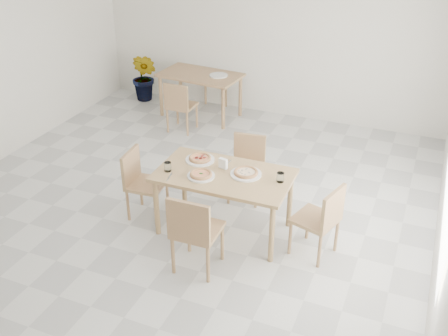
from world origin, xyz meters
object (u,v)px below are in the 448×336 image
at_px(tumbler_a, 280,177).
at_px(plate_margherita, 201,176).
at_px(chair_west, 140,179).
at_px(pizza_mushroom, 246,172).
at_px(napkin_holder, 223,164).
at_px(chair_back_n, 221,72).
at_px(plate_mushroom, 246,174).
at_px(second_table, 200,79).
at_px(chair_south, 194,229).
at_px(plate_empty, 219,75).
at_px(chair_east, 322,217).
at_px(pizza_margherita, 201,174).
at_px(plate_pepperoni, 200,160).
at_px(main_table, 224,180).
at_px(pizza_pepperoni, 200,158).
at_px(potted_plant, 145,77).
at_px(chair_north, 247,163).
at_px(tumbler_b, 168,167).
at_px(chair_back_s, 179,104).

bearing_deg(tumbler_a, plate_margherita, -164.52).
bearing_deg(plate_margherita, chair_west, 174.54).
relative_size(pizza_mushroom, tumbler_a, 3.22).
distance_m(napkin_holder, chair_back_n, 4.02).
distance_m(plate_mushroom, second_table, 3.47).
bearing_deg(napkin_holder, chair_south, -71.95).
distance_m(plate_margherita, plate_empty, 3.36).
relative_size(chair_east, pizza_margherita, 2.92).
bearing_deg(chair_east, napkin_holder, -80.25).
relative_size(napkin_holder, plate_empty, 0.41).
relative_size(chair_east, plate_pepperoni, 2.54).
distance_m(pizza_mushroom, napkin_holder, 0.29).
xyz_separation_m(main_table, pizza_pepperoni, (-0.38, 0.18, 0.11)).
height_order(chair_south, potted_plant, chair_south).
bearing_deg(chair_east, main_table, -75.46).
bearing_deg(plate_pepperoni, chair_east, -8.50).
relative_size(plate_pepperoni, pizza_pepperoni, 1.04).
relative_size(chair_north, tumbler_b, 7.83).
bearing_deg(chair_east, plate_pepperoni, -81.71).
xyz_separation_m(chair_back_s, chair_back_n, (0.06, 1.55, 0.05)).
bearing_deg(plate_pepperoni, chair_back_n, 109.42).
distance_m(chair_south, plate_empty, 4.05).
bearing_deg(chair_south, plate_mushroom, -105.62).
bearing_deg(chair_north, second_table, 121.03).
height_order(second_table, potted_plant, potted_plant).
bearing_deg(pizza_pepperoni, plate_pepperoni, -90.00).
xyz_separation_m(main_table, pizza_margherita, (-0.21, -0.16, 0.11)).
bearing_deg(tumbler_b, chair_north, 59.64).
bearing_deg(plate_empty, second_table, -174.67).
bearing_deg(chair_south, chair_north, -90.30).
bearing_deg(chair_north, plate_margherita, -107.40).
relative_size(chair_north, potted_plant, 0.92).
relative_size(chair_east, second_table, 0.61).
distance_m(plate_pepperoni, tumbler_b, 0.43).
bearing_deg(chair_south, potted_plant, -55.36).
bearing_deg(plate_mushroom, tumbler_b, -163.05).
bearing_deg(plate_mushroom, chair_back_n, 116.85).
distance_m(main_table, napkin_holder, 0.18).
distance_m(chair_south, pizza_margherita, 0.73).
height_order(chair_west, tumbler_b, tumbler_b).
bearing_deg(chair_back_n, pizza_mushroom, -67.19).
xyz_separation_m(plate_pepperoni, chair_back_s, (-1.33, 2.05, -0.27)).
height_order(chair_east, pizza_mushroom, chair_east).
bearing_deg(chair_north, main_table, -95.01).
height_order(chair_back_s, plate_empty, chair_back_s).
relative_size(plate_margherita, pizza_pepperoni, 0.93).
relative_size(pizza_pepperoni, chair_back_n, 0.35).
xyz_separation_m(plate_mushroom, pizza_pepperoni, (-0.61, 0.11, 0.02)).
height_order(chair_west, plate_margherita, chair_west).
relative_size(main_table, napkin_holder, 12.05).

